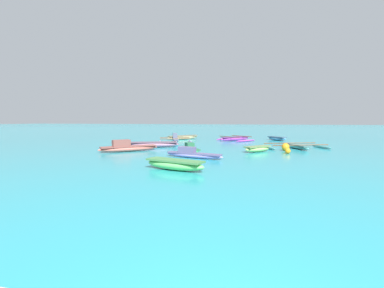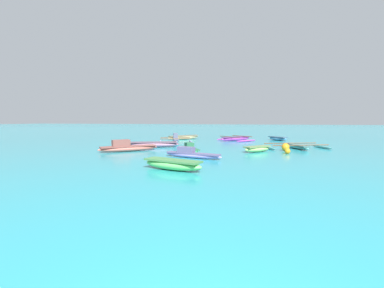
{
  "view_description": "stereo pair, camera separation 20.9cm",
  "coord_description": "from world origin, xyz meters",
  "px_view_note": "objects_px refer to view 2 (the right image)",
  "views": [
    {
      "loc": [
        0.04,
        -1.37,
        2.19
      ],
      "look_at": [
        -4.72,
        18.53,
        0.25
      ],
      "focal_mm": 24.0,
      "sensor_mm": 36.0,
      "label": 1
    },
    {
      "loc": [
        0.24,
        -1.32,
        2.19
      ],
      "look_at": [
        -4.72,
        18.53,
        0.25
      ],
      "focal_mm": 24.0,
      "sensor_mm": 36.0,
      "label": 2
    }
  ],
  "objects_px": {
    "moored_boat_6": "(127,147)",
    "moored_boat_7": "(184,137)",
    "moored_boat_1": "(192,154)",
    "moored_boat_9": "(190,149)",
    "mooring_buoy_0": "(285,147)",
    "moored_boat_10": "(176,140)",
    "moored_boat_2": "(257,149)",
    "mooring_buoy_1": "(287,151)",
    "moored_boat_3": "(236,139)",
    "moored_boat_8": "(173,164)",
    "moored_boat_4": "(278,138)",
    "moored_boat_5": "(295,146)",
    "moored_boat_0": "(154,144)"
  },
  "relations": [
    {
      "from": "moored_boat_2",
      "to": "moored_boat_8",
      "type": "distance_m",
      "value": 8.19
    },
    {
      "from": "moored_boat_1",
      "to": "moored_boat_8",
      "type": "relative_size",
      "value": 1.22
    },
    {
      "from": "moored_boat_8",
      "to": "moored_boat_10",
      "type": "bearing_deg",
      "value": 123.58
    },
    {
      "from": "moored_boat_1",
      "to": "moored_boat_7",
      "type": "bearing_deg",
      "value": 122.54
    },
    {
      "from": "moored_boat_5",
      "to": "moored_boat_10",
      "type": "relative_size",
      "value": 1.34
    },
    {
      "from": "moored_boat_3",
      "to": "moored_boat_9",
      "type": "bearing_deg",
      "value": -153.0
    },
    {
      "from": "moored_boat_4",
      "to": "mooring_buoy_0",
      "type": "relative_size",
      "value": 4.28
    },
    {
      "from": "moored_boat_1",
      "to": "moored_boat_8",
      "type": "xyz_separation_m",
      "value": [
        0.06,
        -3.65,
        0.03
      ]
    },
    {
      "from": "moored_boat_9",
      "to": "moored_boat_6",
      "type": "bearing_deg",
      "value": -107.1
    },
    {
      "from": "moored_boat_10",
      "to": "moored_boat_3",
      "type": "bearing_deg",
      "value": 103.28
    },
    {
      "from": "moored_boat_2",
      "to": "moored_boat_10",
      "type": "height_order",
      "value": "moored_boat_10"
    },
    {
      "from": "moored_boat_2",
      "to": "moored_boat_7",
      "type": "relative_size",
      "value": 0.62
    },
    {
      "from": "moored_boat_7",
      "to": "moored_boat_10",
      "type": "bearing_deg",
      "value": -133.8
    },
    {
      "from": "moored_boat_2",
      "to": "moored_boat_3",
      "type": "relative_size",
      "value": 0.5
    },
    {
      "from": "mooring_buoy_1",
      "to": "moored_boat_9",
      "type": "bearing_deg",
      "value": -176.04
    },
    {
      "from": "moored_boat_6",
      "to": "mooring_buoy_0",
      "type": "height_order",
      "value": "moored_boat_6"
    },
    {
      "from": "moored_boat_0",
      "to": "moored_boat_4",
      "type": "relative_size",
      "value": 1.75
    },
    {
      "from": "moored_boat_8",
      "to": "moored_boat_0",
      "type": "bearing_deg",
      "value": 134.01
    },
    {
      "from": "moored_boat_0",
      "to": "moored_boat_6",
      "type": "bearing_deg",
      "value": -122.14
    },
    {
      "from": "moored_boat_0",
      "to": "mooring_buoy_0",
      "type": "bearing_deg",
      "value": -17.97
    },
    {
      "from": "mooring_buoy_1",
      "to": "moored_boat_0",
      "type": "bearing_deg",
      "value": 171.08
    },
    {
      "from": "moored_boat_5",
      "to": "mooring_buoy_1",
      "type": "height_order",
      "value": "moored_boat_5"
    },
    {
      "from": "moored_boat_6",
      "to": "moored_boat_7",
      "type": "relative_size",
      "value": 1.04
    },
    {
      "from": "moored_boat_3",
      "to": "mooring_buoy_0",
      "type": "height_order",
      "value": "mooring_buoy_0"
    },
    {
      "from": "moored_boat_9",
      "to": "moored_boat_5",
      "type": "bearing_deg",
      "value": 88.07
    },
    {
      "from": "moored_boat_0",
      "to": "moored_boat_4",
      "type": "distance_m",
      "value": 13.99
    },
    {
      "from": "moored_boat_4",
      "to": "mooring_buoy_0",
      "type": "distance_m",
      "value": 9.56
    },
    {
      "from": "moored_boat_6",
      "to": "moored_boat_9",
      "type": "distance_m",
      "value": 4.37
    },
    {
      "from": "moored_boat_2",
      "to": "moored_boat_7",
      "type": "distance_m",
      "value": 12.3
    },
    {
      "from": "moored_boat_5",
      "to": "moored_boat_6",
      "type": "relative_size",
      "value": 1.46
    },
    {
      "from": "moored_boat_9",
      "to": "moored_boat_4",
      "type": "bearing_deg",
      "value": 120.63
    },
    {
      "from": "moored_boat_0",
      "to": "moored_boat_9",
      "type": "relative_size",
      "value": 1.44
    },
    {
      "from": "mooring_buoy_0",
      "to": "mooring_buoy_1",
      "type": "height_order",
      "value": "mooring_buoy_0"
    },
    {
      "from": "moored_boat_3",
      "to": "moored_boat_8",
      "type": "relative_size",
      "value": 1.39
    },
    {
      "from": "moored_boat_1",
      "to": "moored_boat_9",
      "type": "bearing_deg",
      "value": 120.64
    },
    {
      "from": "moored_boat_1",
      "to": "moored_boat_9",
      "type": "xyz_separation_m",
      "value": [
        -0.79,
        2.77,
        -0.01
      ]
    },
    {
      "from": "moored_boat_4",
      "to": "moored_boat_6",
      "type": "bearing_deg",
      "value": -80.76
    },
    {
      "from": "moored_boat_8",
      "to": "mooring_buoy_0",
      "type": "bearing_deg",
      "value": 73.17
    },
    {
      "from": "moored_boat_7",
      "to": "moored_boat_10",
      "type": "height_order",
      "value": "moored_boat_10"
    },
    {
      "from": "moored_boat_2",
      "to": "mooring_buoy_1",
      "type": "relative_size",
      "value": 5.91
    },
    {
      "from": "moored_boat_6",
      "to": "mooring_buoy_0",
      "type": "distance_m",
      "value": 11.08
    },
    {
      "from": "moored_boat_8",
      "to": "moored_boat_5",
      "type": "bearing_deg",
      "value": 74.24
    },
    {
      "from": "moored_boat_2",
      "to": "mooring_buoy_1",
      "type": "xyz_separation_m",
      "value": [
        1.89,
        -0.49,
        -0.05
      ]
    },
    {
      "from": "moored_boat_4",
      "to": "moored_boat_7",
      "type": "distance_m",
      "value": 10.15
    },
    {
      "from": "moored_boat_3",
      "to": "mooring_buoy_1",
      "type": "height_order",
      "value": "moored_boat_3"
    },
    {
      "from": "moored_boat_10",
      "to": "mooring_buoy_1",
      "type": "distance_m",
      "value": 11.12
    },
    {
      "from": "moored_boat_3",
      "to": "moored_boat_7",
      "type": "bearing_deg",
      "value": 126.39
    },
    {
      "from": "moored_boat_8",
      "to": "moored_boat_2",
      "type": "bearing_deg",
      "value": 80.24
    },
    {
      "from": "moored_boat_4",
      "to": "moored_boat_2",
      "type": "bearing_deg",
      "value": -51.24
    },
    {
      "from": "moored_boat_3",
      "to": "moored_boat_10",
      "type": "height_order",
      "value": "moored_boat_10"
    }
  ]
}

